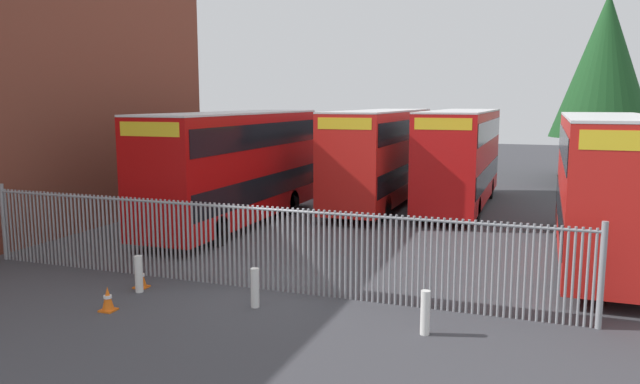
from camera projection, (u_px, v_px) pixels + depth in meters
ground_plane at (356, 229)px, 23.27m from camera, size 100.00×100.00×0.00m
palisade_fence at (248, 244)px, 15.84m from camera, size 16.88×0.14×2.35m
double_decker_bus_near_gate at (235, 164)px, 23.69m from camera, size 2.54×10.81×4.42m
double_decker_bus_behind_fence_left at (605, 182)px, 18.42m from camera, size 2.54×10.81×4.42m
double_decker_bus_behind_fence_right at (380, 154)px, 28.15m from camera, size 2.54×10.81×4.42m
double_decker_bus_far_back at (461, 154)px, 27.81m from camera, size 2.54×10.81×4.42m
bollard_near_left at (139, 274)px, 15.57m from camera, size 0.20×0.20×0.95m
bollard_center_front at (255, 288)px, 14.43m from camera, size 0.20×0.20×0.95m
bollard_near_right at (425, 313)px, 12.74m from camera, size 0.20×0.20×0.95m
traffic_cone_by_gate at (108, 299)px, 14.20m from camera, size 0.34×0.34×0.59m
traffic_cone_mid_forecourt at (141, 277)px, 15.96m from camera, size 0.34×0.34×0.59m
tree_tall_back at (608, 87)px, 38.51m from camera, size 5.33×5.33×9.50m
tree_short_side at (615, 100)px, 35.60m from camera, size 4.02×4.02×7.79m
tree_mid_row at (605, 66)px, 33.69m from camera, size 5.52×5.52×10.72m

